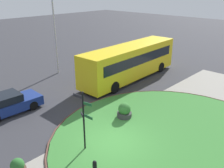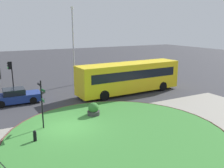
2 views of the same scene
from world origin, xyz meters
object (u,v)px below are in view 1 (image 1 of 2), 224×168
(car_near_lane, at_px, (8,104))
(planter_near_signpost, at_px, (124,111))
(signpost_directional, at_px, (84,117))
(lamppost_tall, at_px, (54,25))
(bollard_foreground, at_px, (95,167))
(bus_yellow, at_px, (130,61))

(car_near_lane, distance_m, planter_near_signpost, 7.99)
(car_near_lane, relative_size, planter_near_signpost, 4.01)
(signpost_directional, bearing_deg, lamppost_tall, 61.06)
(bollard_foreground, distance_m, car_near_lane, 8.79)
(car_near_lane, height_order, planter_near_signpost, car_near_lane)
(bollard_foreground, distance_m, lamppost_tall, 15.78)
(car_near_lane, relative_size, lamppost_tall, 0.48)
(bollard_foreground, height_order, bus_yellow, bus_yellow)
(bus_yellow, bearing_deg, bollard_foreground, -149.47)
(signpost_directional, relative_size, lamppost_tall, 0.38)
(bus_yellow, height_order, car_near_lane, bus_yellow)
(bus_yellow, xyz_separation_m, car_near_lane, (-10.98, 1.77, -1.06))
(car_near_lane, bearing_deg, bus_yellow, -7.87)
(bollard_foreground, bearing_deg, signpost_directional, 62.16)
(signpost_directional, height_order, planter_near_signpost, signpost_directional)
(bus_yellow, xyz_separation_m, lamppost_tall, (-3.76, 6.26, 3.09))
(bus_yellow, distance_m, car_near_lane, 11.17)
(signpost_directional, height_order, bus_yellow, signpost_directional)
(signpost_directional, xyz_separation_m, lamppost_tall, (6.37, 11.52, 2.81))
(bollard_foreground, height_order, planter_near_signpost, planter_near_signpost)
(lamppost_tall, bearing_deg, car_near_lane, -148.10)
(bus_yellow, distance_m, lamppost_tall, 7.93)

